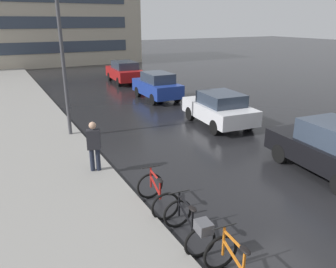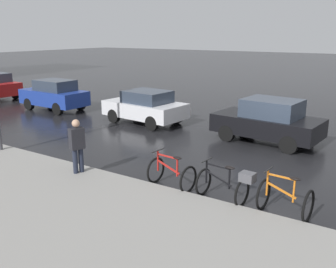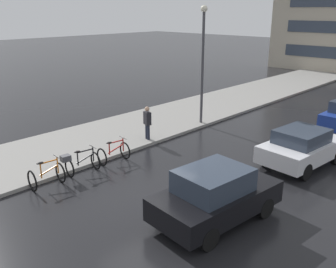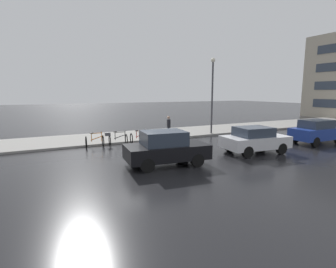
% 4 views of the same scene
% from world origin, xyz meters
% --- Properties ---
extents(ground_plane, '(140.00, 140.00, 0.00)m').
position_xyz_m(ground_plane, '(0.00, 0.00, 0.00)').
color(ground_plane, black).
extents(sidewalk_kerb, '(4.80, 60.00, 0.14)m').
position_xyz_m(sidewalk_kerb, '(-6.00, 10.00, 0.07)').
color(sidewalk_kerb, gray).
rests_on(sidewalk_kerb, ground).
extents(bicycle_nearest, '(0.85, 1.16, 1.03)m').
position_xyz_m(bicycle_nearest, '(-3.26, -1.69, 0.42)').
color(bicycle_nearest, black).
rests_on(bicycle_nearest, ground).
extents(bicycle_second, '(0.83, 1.46, 0.98)m').
position_xyz_m(bicycle_second, '(-3.33, -0.31, 0.49)').
color(bicycle_second, black).
rests_on(bicycle_second, ground).
extents(bicycle_third, '(0.85, 1.24, 0.97)m').
position_xyz_m(bicycle_third, '(-3.31, 1.34, 0.40)').
color(bicycle_third, black).
rests_on(bicycle_third, ground).
extents(car_black, '(2.30, 4.12, 1.67)m').
position_xyz_m(car_black, '(2.37, 0.59, 0.83)').
color(car_black, black).
rests_on(car_black, ground).
extents(car_white, '(2.26, 3.93, 1.52)m').
position_xyz_m(car_white, '(2.36, 6.33, 0.78)').
color(car_white, silver).
rests_on(car_white, ground).
extents(pedestrian, '(0.46, 0.36, 1.71)m').
position_xyz_m(pedestrian, '(-4.12, 4.00, 0.97)').
color(pedestrian, '#1E2333').
rests_on(pedestrian, ground).
extents(streetlamp, '(0.34, 0.34, 6.16)m').
position_xyz_m(streetlamp, '(-4.02, 7.89, 3.72)').
color(streetlamp, '#424247').
rests_on(streetlamp, ground).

